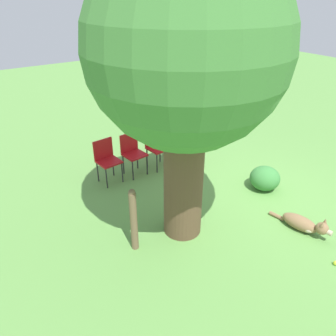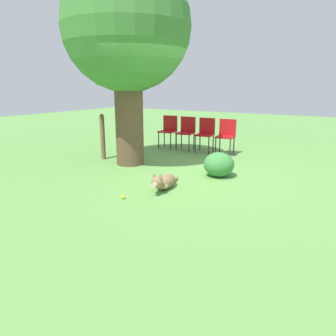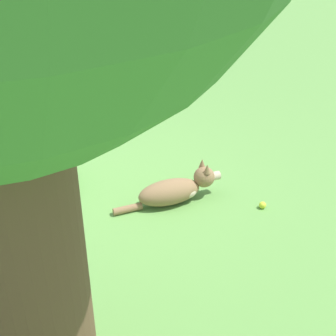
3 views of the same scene
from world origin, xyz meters
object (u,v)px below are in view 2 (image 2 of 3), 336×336
dog (164,182)px  red_chair_0 (226,134)px  fence_post (103,136)px  oak_tree (127,30)px  red_chair_3 (169,129)px  red_chair_1 (206,132)px  red_chair_2 (186,130)px  tennis_ball (123,197)px

dog → red_chair_0: 3.37m
dog → fence_post: size_ratio=0.98×
oak_tree → red_chair_3: bearing=8.7°
red_chair_3 → red_chair_0: bearing=82.1°
oak_tree → fence_post: oak_tree is taller
dog → red_chair_1: red_chair_1 is taller
oak_tree → red_chair_0: oak_tree is taller
red_chair_3 → red_chair_2: bearing=82.1°
red_chair_1 → red_chair_2: 0.60m
red_chair_0 → red_chair_2: same height
dog → red_chair_0: red_chair_0 is taller
oak_tree → red_chair_2: (2.19, -0.26, -2.35)m
red_chair_2 → tennis_ball: 4.34m
red_chair_2 → tennis_ball: bearing=9.3°
dog → red_chair_3: (3.40, 2.02, 0.41)m
dog → red_chair_1: (3.36, 0.83, 0.41)m
red_chair_0 → tennis_ball: (-4.11, 0.05, -0.51)m
red_chair_3 → red_chair_1: bearing=82.1°
red_chair_2 → red_chair_3: same height
red_chair_2 → dog: bearing=16.8°
red_chair_0 → tennis_ball: size_ratio=13.46×
fence_post → red_chair_2: bearing=-28.4°
oak_tree → fence_post: size_ratio=3.92×
dog → red_chair_1: size_ratio=1.19×
dog → red_chair_2: 3.69m
red_chair_1 → red_chair_3: (0.04, 1.20, 0.00)m
red_chair_0 → red_chair_1: 0.60m
fence_post → red_chair_1: 2.74m
red_chair_1 → red_chair_2: size_ratio=1.00×
fence_post → red_chair_2: size_ratio=1.21×
red_chair_3 → tennis_ball: bearing=16.5°
oak_tree → red_chair_1: size_ratio=4.74×
dog → fence_post: 2.90m
dog → tennis_ball: dog is taller
oak_tree → red_chair_2: 3.22m
dog → fence_post: bearing=-126.2°
fence_post → dog: bearing=-115.8°
fence_post → tennis_ball: bearing=-131.4°
red_chair_1 → dog: bearing=7.7°
oak_tree → red_chair_3: oak_tree is taller
tennis_ball → oak_tree: bearing=35.6°
fence_post → red_chair_0: fence_post is taller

